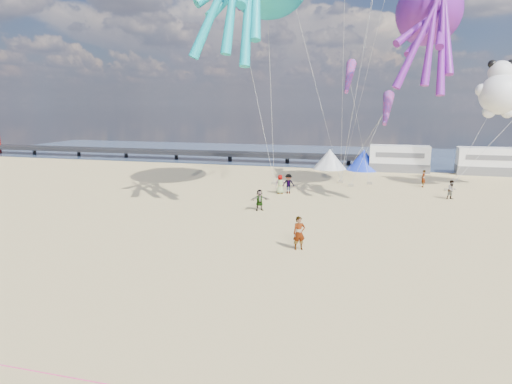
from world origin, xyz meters
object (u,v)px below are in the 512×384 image
at_px(standing_person, 299,233).
at_px(windsock_right, 387,109).
at_px(beachgoer_1, 452,190).
at_px(windsock_mid, 349,77).
at_px(kite_octopus_purple, 429,12).
at_px(kite_panda, 500,94).
at_px(sandbag_c, 447,190).
at_px(motorhome_0, 399,159).
at_px(beachgoer_4, 260,200).
at_px(sandbag_b, 351,185).
at_px(motorhome_1, 489,161).
at_px(windsock_left, 237,1).
at_px(sandbag_e, 341,182).
at_px(sandbag_a, 274,183).
at_px(sandbag_d, 370,183).
at_px(beachgoer_0, 280,184).
at_px(beachgoer_5, 423,179).
at_px(beachgoer_2, 289,184).
at_px(tent_blue, 364,160).
at_px(tent_white, 330,159).

xyz_separation_m(standing_person, windsock_right, (4.32, 14.01, 6.43)).
distance_m(beachgoer_1, windsock_mid, 14.00).
relative_size(kite_octopus_purple, kite_panda, 2.00).
bearing_deg(standing_person, windsock_right, 46.70).
bearing_deg(sandbag_c, motorhome_0, 108.70).
height_order(motorhome_0, windsock_mid, windsock_mid).
relative_size(beachgoer_4, sandbag_b, 3.13).
xyz_separation_m(motorhome_1, sandbag_c, (-5.62, -11.45, -1.39)).
height_order(motorhome_0, sandbag_c, motorhome_0).
bearing_deg(standing_person, windsock_left, 92.30).
bearing_deg(beachgoer_4, sandbag_e, 39.84).
relative_size(beachgoer_1, sandbag_a, 3.17).
bearing_deg(beachgoer_1, sandbag_c, 55.48).
bearing_deg(sandbag_d, motorhome_1, 38.02).
bearing_deg(motorhome_1, beachgoer_0, -140.20).
xyz_separation_m(kite_octopus_purple, windsock_left, (-15.37, -2.45, 1.17)).
bearing_deg(beachgoer_1, standing_person, -152.41).
bearing_deg(standing_person, sandbag_a, 80.64).
bearing_deg(sandbag_d, windsock_left, -149.28).
distance_m(beachgoer_0, sandbag_a, 4.66).
height_order(standing_person, beachgoer_4, standing_person).
bearing_deg(beachgoer_5, windsock_mid, -88.89).
height_order(kite_octopus_purple, windsock_mid, kite_octopus_purple).
bearing_deg(sandbag_c, windsock_right, -132.90).
xyz_separation_m(standing_person, sandbag_e, (0.34, 21.87, -0.81)).
distance_m(beachgoer_2, kite_panda, 19.72).
relative_size(beachgoer_1, sandbag_e, 3.17).
bearing_deg(kite_panda, beachgoer_2, -164.50).
bearing_deg(tent_blue, sandbag_d, -84.26).
relative_size(beachgoer_0, sandbag_d, 3.35).
height_order(beachgoer_1, sandbag_d, beachgoer_1).
bearing_deg(beachgoer_2, sandbag_a, 107.60).
height_order(beachgoer_5, sandbag_a, beachgoer_5).
height_order(tent_white, sandbag_d, tent_white).
xyz_separation_m(beachgoer_4, sandbag_e, (4.75, 13.55, -0.67)).
distance_m(tent_white, windsock_left, 23.16).
xyz_separation_m(beachgoer_2, beachgoer_4, (-0.79, -6.90, -0.08)).
relative_size(standing_person, beachgoer_2, 1.07).
relative_size(beachgoer_4, beachgoer_5, 0.96).
relative_size(standing_person, sandbag_b, 3.67).
xyz_separation_m(beachgoer_4, sandbag_a, (-1.43, 11.00, -0.67)).
bearing_deg(windsock_mid, beachgoer_1, -30.12).
bearing_deg(motorhome_1, beachgoer_5, -127.27).
bearing_deg(motorhome_1, sandbag_e, -147.53).
xyz_separation_m(beachgoer_0, kite_octopus_purple, (11.49, 2.57, 14.13)).
height_order(tent_blue, sandbag_d, tent_blue).
bearing_deg(kite_octopus_purple, standing_person, -89.48).
height_order(motorhome_0, standing_person, motorhome_0).
bearing_deg(sandbag_e, sandbag_a, -157.61).
xyz_separation_m(beachgoer_5, sandbag_d, (-4.89, 0.24, -0.70)).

